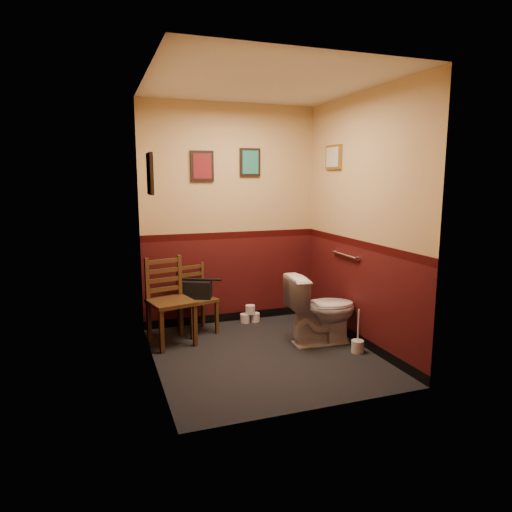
# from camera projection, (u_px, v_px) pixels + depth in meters

# --- Properties ---
(floor) EXTENTS (2.20, 2.40, 0.00)m
(floor) POSITION_uv_depth(u_px,v_px,m) (264.00, 354.00, 4.74)
(floor) COLOR black
(floor) RESTS_ON ground
(ceiling) EXTENTS (2.20, 2.40, 0.00)m
(ceiling) POSITION_uv_depth(u_px,v_px,m) (265.00, 82.00, 4.28)
(ceiling) COLOR silver
(ceiling) RESTS_ON ground
(wall_back) EXTENTS (2.20, 0.00, 2.70)m
(wall_back) POSITION_uv_depth(u_px,v_px,m) (230.00, 216.00, 5.63)
(wall_back) COLOR #440F0F
(wall_back) RESTS_ON ground
(wall_front) EXTENTS (2.20, 0.00, 2.70)m
(wall_front) POSITION_uv_depth(u_px,v_px,m) (320.00, 241.00, 3.40)
(wall_front) COLOR #440F0F
(wall_front) RESTS_ON ground
(wall_left) EXTENTS (0.00, 2.40, 2.70)m
(wall_left) POSITION_uv_depth(u_px,v_px,m) (151.00, 229.00, 4.15)
(wall_left) COLOR #440F0F
(wall_left) RESTS_ON ground
(wall_right) EXTENTS (0.00, 2.40, 2.70)m
(wall_right) POSITION_uv_depth(u_px,v_px,m) (361.00, 222.00, 4.87)
(wall_right) COLOR #440F0F
(wall_right) RESTS_ON ground
(grab_bar) EXTENTS (0.05, 0.56, 0.06)m
(grab_bar) POSITION_uv_depth(u_px,v_px,m) (345.00, 255.00, 5.16)
(grab_bar) COLOR silver
(grab_bar) RESTS_ON wall_right
(framed_print_back_a) EXTENTS (0.28, 0.04, 0.36)m
(framed_print_back_a) POSITION_uv_depth(u_px,v_px,m) (202.00, 166.00, 5.39)
(framed_print_back_a) COLOR black
(framed_print_back_a) RESTS_ON wall_back
(framed_print_back_b) EXTENTS (0.26, 0.04, 0.34)m
(framed_print_back_b) POSITION_uv_depth(u_px,v_px,m) (250.00, 162.00, 5.58)
(framed_print_back_b) COLOR black
(framed_print_back_b) RESTS_ON wall_back
(framed_print_left) EXTENTS (0.04, 0.30, 0.38)m
(framed_print_left) POSITION_uv_depth(u_px,v_px,m) (150.00, 174.00, 4.17)
(framed_print_left) COLOR black
(framed_print_left) RESTS_ON wall_left
(framed_print_right) EXTENTS (0.04, 0.34, 0.28)m
(framed_print_right) POSITION_uv_depth(u_px,v_px,m) (333.00, 157.00, 5.30)
(framed_print_right) COLOR olive
(framed_print_right) RESTS_ON wall_right
(toilet) EXTENTS (0.80, 0.47, 0.76)m
(toilet) POSITION_uv_depth(u_px,v_px,m) (322.00, 309.00, 5.02)
(toilet) COLOR white
(toilet) RESTS_ON floor
(toilet_brush) EXTENTS (0.13, 0.13, 0.47)m
(toilet_brush) POSITION_uv_depth(u_px,v_px,m) (358.00, 346.00, 4.78)
(toilet_brush) COLOR silver
(toilet_brush) RESTS_ON floor
(chair_left) EXTENTS (0.54, 0.54, 0.95)m
(chair_left) POSITION_uv_depth(u_px,v_px,m) (170.00, 301.00, 4.99)
(chair_left) COLOR brown
(chair_left) RESTS_ON floor
(chair_right) EXTENTS (0.47, 0.47, 0.81)m
(chair_right) POSITION_uv_depth(u_px,v_px,m) (196.00, 299.00, 5.37)
(chair_right) COLOR brown
(chair_right) RESTS_ON floor
(handbag) EXTENTS (0.37, 0.28, 0.24)m
(handbag) POSITION_uv_depth(u_px,v_px,m) (197.00, 289.00, 5.32)
(handbag) COLOR black
(handbag) RESTS_ON chair_right
(tp_stack) EXTENTS (0.26, 0.13, 0.22)m
(tp_stack) POSITION_uv_depth(u_px,v_px,m) (250.00, 315.00, 5.79)
(tp_stack) COLOR silver
(tp_stack) RESTS_ON floor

